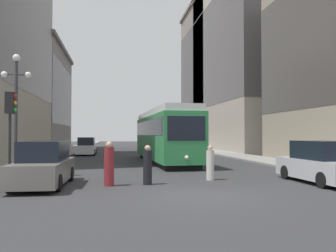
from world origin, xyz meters
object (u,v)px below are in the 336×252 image
(parked_car_left_mid, at_px, (44,165))
(traffic_light_near_left, at_px, (10,112))
(parked_car_left_near, at_px, (86,147))
(lamp_post_left_near, at_px, (16,96))
(streetcar, at_px, (164,135))
(pedestrian_crossing_far, at_px, (210,164))
(transit_bus, at_px, (172,136))
(pedestrian_crossing_near, at_px, (148,166))
(pedestrian_on_sidewalk, at_px, (109,165))
(parked_car_right_far, at_px, (321,163))

(parked_car_left_mid, height_order, traffic_light_near_left, traffic_light_near_left)
(parked_car_left_near, distance_m, lamp_post_left_near, 19.19)
(streetcar, bearing_deg, pedestrian_crossing_far, -88.98)
(parked_car_left_mid, distance_m, traffic_light_near_left, 3.09)
(lamp_post_left_near, bearing_deg, transit_bus, 65.10)
(transit_bus, distance_m, parked_car_left_mid, 30.30)
(transit_bus, height_order, traffic_light_near_left, traffic_light_near_left)
(parked_car_left_near, height_order, lamp_post_left_near, lamp_post_left_near)
(streetcar, relative_size, pedestrian_crossing_near, 8.39)
(parked_car_left_mid, height_order, pedestrian_on_sidewalk, parked_car_left_mid)
(transit_bus, relative_size, parked_car_left_mid, 2.49)
(parked_car_right_far, bearing_deg, pedestrian_crossing_near, -5.70)
(lamp_post_left_near, bearing_deg, streetcar, 44.28)
(lamp_post_left_near, bearing_deg, parked_car_left_near, 84.24)
(streetcar, bearing_deg, lamp_post_left_near, -138.20)
(pedestrian_crossing_near, bearing_deg, parked_car_left_near, 114.78)
(transit_bus, bearing_deg, traffic_light_near_left, -110.99)
(pedestrian_crossing_far, height_order, lamp_post_left_near, lamp_post_left_near)
(streetcar, height_order, pedestrian_crossing_near, streetcar)
(traffic_light_near_left, distance_m, lamp_post_left_near, 1.91)
(lamp_post_left_near, bearing_deg, traffic_light_near_left, -82.59)
(pedestrian_on_sidewalk, bearing_deg, parked_car_left_mid, -121.65)
(parked_car_left_near, distance_m, parked_car_left_mid, 21.83)
(pedestrian_crossing_far, distance_m, pedestrian_on_sidewalk, 4.72)
(transit_bus, relative_size, pedestrian_crossing_near, 7.45)
(parked_car_right_far, bearing_deg, pedestrian_on_sidewalk, -3.97)
(lamp_post_left_near, bearing_deg, pedestrian_crossing_near, -27.87)
(parked_car_left_near, xyz_separation_m, lamp_post_left_near, (-1.90, -18.84, 3.13))
(parked_car_left_mid, bearing_deg, pedestrian_crossing_far, 7.49)
(streetcar, bearing_deg, pedestrian_crossing_near, -104.07)
(parked_car_right_far, bearing_deg, streetcar, -67.91)
(streetcar, distance_m, pedestrian_crossing_far, 10.56)
(traffic_light_near_left, bearing_deg, transit_bus, 66.85)
(transit_bus, relative_size, lamp_post_left_near, 2.09)
(parked_car_left_mid, bearing_deg, parked_car_right_far, -3.08)
(parked_car_left_near, bearing_deg, parked_car_right_far, -63.10)
(pedestrian_crossing_far, bearing_deg, parked_car_left_near, 72.47)
(pedestrian_crossing_far, bearing_deg, streetcar, 57.10)
(parked_car_right_far, height_order, pedestrian_crossing_far, parked_car_right_far)
(transit_bus, relative_size, pedestrian_on_sidewalk, 6.78)
(transit_bus, bearing_deg, lamp_post_left_near, -112.74)
(parked_car_right_far, xyz_separation_m, pedestrian_crossing_near, (-7.45, 0.65, -0.08))
(parked_car_right_far, height_order, pedestrian_on_sidewalk, parked_car_right_far)
(parked_car_right_far, distance_m, pedestrian_on_sidewalk, 9.04)
(transit_bus, relative_size, parked_car_right_far, 2.65)
(parked_car_right_far, relative_size, lamp_post_left_near, 0.79)
(streetcar, height_order, parked_car_left_mid, streetcar)
(parked_car_right_far, bearing_deg, lamp_post_left_near, -16.68)
(parked_car_left_near, bearing_deg, streetcar, -58.52)
(parked_car_left_near, distance_m, pedestrian_crossing_near, 22.46)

